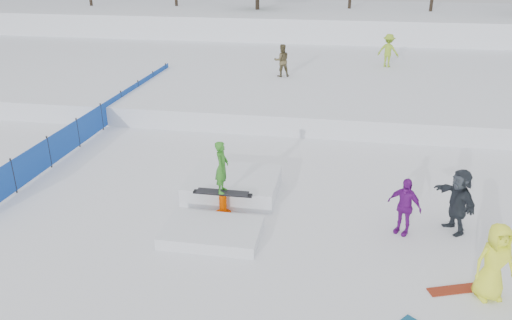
% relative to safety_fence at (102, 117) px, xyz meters
% --- Properties ---
extents(ground, '(120.00, 120.00, 0.00)m').
position_rel_safety_fence_xyz_m(ground, '(6.50, -6.60, -0.55)').
color(ground, white).
extents(snow_berm, '(60.00, 14.00, 2.40)m').
position_rel_safety_fence_xyz_m(snow_berm, '(6.50, 23.40, 0.65)').
color(snow_berm, white).
rests_on(snow_berm, ground).
extents(snow_midrise, '(50.00, 18.00, 0.80)m').
position_rel_safety_fence_xyz_m(snow_midrise, '(6.50, 9.40, -0.15)').
color(snow_midrise, white).
rests_on(snow_midrise, ground).
extents(safety_fence, '(0.05, 16.00, 1.10)m').
position_rel_safety_fence_xyz_m(safety_fence, '(0.00, 0.00, 0.00)').
color(safety_fence, '#1543A6').
rests_on(safety_fence, ground).
extents(walker_olive, '(0.93, 0.83, 1.59)m').
position_rel_safety_fence_xyz_m(walker_olive, '(6.28, 6.96, 1.05)').
color(walker_olive, brown).
rests_on(walker_olive, snow_midrise).
extents(walker_ygreen, '(1.28, 0.99, 1.75)m').
position_rel_safety_fence_xyz_m(walker_ygreen, '(11.63, 10.14, 1.12)').
color(walker_ygreen, '#8CB528').
rests_on(walker_ygreen, snow_midrise).
extents(spectator_purple, '(0.95, 0.77, 1.51)m').
position_rel_safety_fence_xyz_m(spectator_purple, '(11.00, -6.07, 0.21)').
color(spectator_purple, '#701588').
rests_on(spectator_purple, ground).
extents(spectator_yellow, '(0.95, 0.75, 1.70)m').
position_rel_safety_fence_xyz_m(spectator_yellow, '(12.52, -8.39, 0.30)').
color(spectator_yellow, '#F3FF31').
rests_on(spectator_yellow, ground).
extents(spectator_dark, '(1.06, 1.65, 1.70)m').
position_rel_safety_fence_xyz_m(spectator_dark, '(12.33, -5.74, 0.30)').
color(spectator_dark, '#262C33').
rests_on(spectator_dark, ground).
extents(loose_board_red, '(1.41, 0.74, 0.03)m').
position_rel_safety_fence_xyz_m(loose_board_red, '(12.02, -8.25, -0.54)').
color(loose_board_red, maroon).
rests_on(loose_board_red, ground).
extents(jib_rail_feature, '(2.60, 4.40, 2.11)m').
position_rel_safety_fence_xyz_m(jib_rail_feature, '(6.33, -5.35, -0.25)').
color(jib_rail_feature, white).
rests_on(jib_rail_feature, ground).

